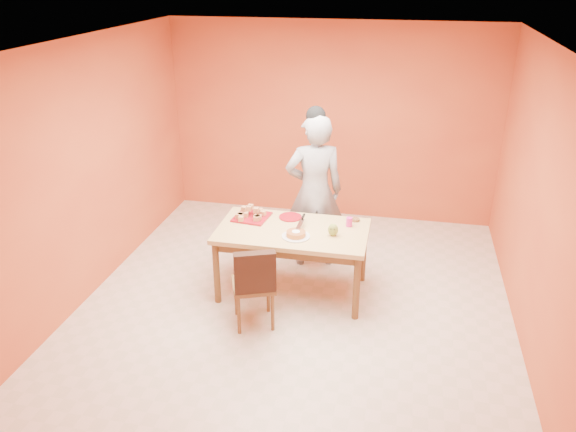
% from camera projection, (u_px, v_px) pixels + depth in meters
% --- Properties ---
extents(floor, '(5.00, 5.00, 0.00)m').
position_uv_depth(floor, '(295.00, 305.00, 6.02)').
color(floor, beige).
rests_on(floor, ground).
extents(ceiling, '(5.00, 5.00, 0.00)m').
position_uv_depth(ceiling, '(297.00, 44.00, 4.91)').
color(ceiling, white).
rests_on(ceiling, wall_back).
extents(wall_back, '(4.50, 0.00, 4.50)m').
position_uv_depth(wall_back, '(332.00, 123.00, 7.69)').
color(wall_back, '#CB5B2E').
rests_on(wall_back, floor).
extents(wall_left, '(0.00, 5.00, 5.00)m').
position_uv_depth(wall_left, '(86.00, 171.00, 5.89)').
color(wall_left, '#CB5B2E').
rests_on(wall_left, floor).
extents(wall_right, '(0.00, 5.00, 5.00)m').
position_uv_depth(wall_right, '(541.00, 207.00, 5.03)').
color(wall_right, '#CB5B2E').
rests_on(wall_right, floor).
extents(dining_table, '(1.60, 0.90, 0.76)m').
position_uv_depth(dining_table, '(293.00, 237.00, 6.01)').
color(dining_table, tan).
rests_on(dining_table, floor).
extents(dining_chair, '(0.55, 0.61, 0.90)m').
position_uv_depth(dining_chair, '(253.00, 283.00, 5.52)').
color(dining_chair, brown).
rests_on(dining_chair, floor).
extents(pastry_pile, '(0.33, 0.33, 0.11)m').
position_uv_depth(pastry_pile, '(252.00, 212.00, 6.21)').
color(pastry_pile, tan).
rests_on(pastry_pile, pastry_platter).
extents(person, '(0.78, 0.62, 1.85)m').
position_uv_depth(person, '(314.00, 192.00, 6.51)').
color(person, gray).
rests_on(person, floor).
extents(pastry_platter, '(0.40, 0.40, 0.02)m').
position_uv_depth(pastry_platter, '(252.00, 217.00, 6.23)').
color(pastry_platter, maroon).
rests_on(pastry_platter, dining_table).
extents(red_dinner_plate, '(0.32, 0.32, 0.02)m').
position_uv_depth(red_dinner_plate, '(290.00, 217.00, 6.24)').
color(red_dinner_plate, maroon).
rests_on(red_dinner_plate, dining_table).
extents(white_cake_plate, '(0.31, 0.31, 0.01)m').
position_uv_depth(white_cake_plate, '(296.00, 236.00, 5.80)').
color(white_cake_plate, silver).
rests_on(white_cake_plate, dining_table).
extents(sponge_cake, '(0.21, 0.21, 0.05)m').
position_uv_depth(sponge_cake, '(296.00, 234.00, 5.79)').
color(sponge_cake, orange).
rests_on(sponge_cake, white_cake_plate).
extents(cake_server, '(0.05, 0.25, 0.01)m').
position_uv_depth(cake_server, '(300.00, 224.00, 5.94)').
color(cake_server, white).
rests_on(cake_server, sponge_cake).
extents(egg_ornament, '(0.13, 0.12, 0.13)m').
position_uv_depth(egg_ornament, '(333.00, 230.00, 5.80)').
color(egg_ornament, olive).
rests_on(egg_ornament, dining_table).
extents(magenta_glass, '(0.08, 0.08, 0.10)m').
position_uv_depth(magenta_glass, '(349.00, 222.00, 6.02)').
color(magenta_glass, '#D01F85').
rests_on(magenta_glass, dining_table).
extents(checker_tin, '(0.11, 0.11, 0.03)m').
position_uv_depth(checker_tin, '(355.00, 220.00, 6.16)').
color(checker_tin, '#3A1A0F').
rests_on(checker_tin, dining_table).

